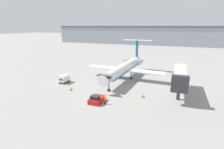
{
  "coord_description": "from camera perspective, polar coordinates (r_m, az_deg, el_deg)",
  "views": [
    {
      "loc": [
        14.96,
        -29.66,
        15.26
      ],
      "look_at": [
        0.0,
        9.89,
        3.41
      ],
      "focal_mm": 28.0,
      "sensor_mm": 36.0,
      "label": 1
    }
  ],
  "objects": [
    {
      "name": "ground_plane",
      "position": [
        36.55,
        -5.57,
        -9.1
      ],
      "size": [
        600.0,
        600.0,
        0.0
      ],
      "primitive_type": "plane",
      "color": "gray"
    },
    {
      "name": "terminal_building",
      "position": [
        150.6,
        15.35,
        12.19
      ],
      "size": [
        180.0,
        16.8,
        15.13
      ],
      "color": "#8C939E",
      "rests_on": "ground"
    },
    {
      "name": "airplane_main",
      "position": [
        51.33,
        4.22,
        2.35
      ],
      "size": [
        23.56,
        27.54,
        10.56
      ],
      "color": "silver",
      "rests_on": "ground"
    },
    {
      "name": "pushback_tug",
      "position": [
        36.43,
        -5.03,
        -8.08
      ],
      "size": [
        2.4,
        3.75,
        1.74
      ],
      "color": "#B21919",
      "rests_on": "ground"
    },
    {
      "name": "luggage_cart",
      "position": [
        50.0,
        -15.3,
        -1.43
      ],
      "size": [
        1.71,
        2.96,
        2.1
      ],
      "color": "#232326",
      "rests_on": "ground"
    },
    {
      "name": "worker_near_tug",
      "position": [
        35.32,
        -2.22,
        -8.26
      ],
      "size": [
        0.4,
        0.25,
        1.8
      ],
      "color": "#232838",
      "rests_on": "ground"
    },
    {
      "name": "traffic_cone_left",
      "position": [
        44.09,
        -13.27,
        -4.51
      ],
      "size": [
        0.71,
        0.71,
        0.78
      ],
      "color": "black",
      "rests_on": "ground"
    },
    {
      "name": "traffic_cone_right",
      "position": [
        39.4,
        10.13,
        -6.76
      ],
      "size": [
        0.61,
        0.61,
        0.83
      ],
      "color": "black",
      "rests_on": "ground"
    },
    {
      "name": "jet_bridge",
      "position": [
        41.65,
        21.27,
        -0.47
      ],
      "size": [
        3.2,
        13.85,
        6.19
      ],
      "color": "#2D2D33",
      "rests_on": "ground"
    }
  ]
}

